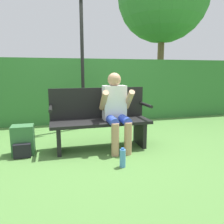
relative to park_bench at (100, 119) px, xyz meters
The scene contains 7 objects.
ground_plane 0.46m from the park_bench, 90.00° to the right, with size 40.00×40.00×0.00m, color #4C7A38.
hedge_back 1.96m from the park_bench, 90.00° to the left, with size 12.00×0.51×1.48m.
park_bench is the anchor object (origin of this frame).
person_seated 0.32m from the park_bench, 28.89° to the right, with size 0.48×0.57×1.17m.
backpack 1.18m from the park_bench, behind, with size 0.30×0.32×0.43m.
water_bottle 0.89m from the park_bench, 81.82° to the right, with size 0.08×0.08×0.25m.
signpost 1.75m from the park_bench, 94.44° to the left, with size 0.36×0.09×2.98m.
Camera 1 is at (-0.68, -3.22, 1.19)m, focal length 35.00 mm.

